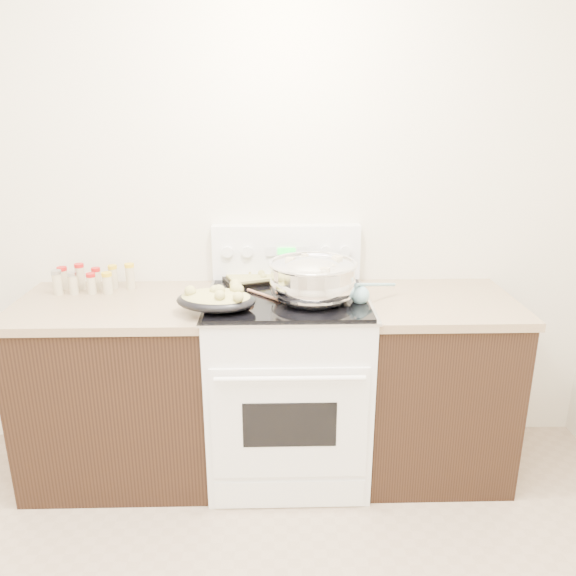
{
  "coord_description": "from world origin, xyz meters",
  "views": [
    {
      "loc": [
        0.29,
        -1.1,
        1.81
      ],
      "look_at": [
        0.35,
        1.37,
        1.0
      ],
      "focal_mm": 35.0,
      "sensor_mm": 36.0,
      "label": 1
    }
  ],
  "objects": [
    {
      "name": "room_shell",
      "position": [
        0.0,
        0.0,
        1.7
      ],
      "size": [
        4.1,
        3.6,
        2.75
      ],
      "color": "#EDE4CC",
      "rests_on": "ground"
    },
    {
      "name": "counter_left",
      "position": [
        -0.48,
        1.43,
        0.46
      ],
      "size": [
        0.93,
        0.67,
        0.92
      ],
      "color": "black",
      "rests_on": "ground"
    },
    {
      "name": "counter_right",
      "position": [
        1.08,
        1.43,
        0.46
      ],
      "size": [
        0.73,
        0.67,
        0.92
      ],
      "color": "black",
      "rests_on": "ground"
    },
    {
      "name": "kitchen_range",
      "position": [
        0.35,
        1.42,
        0.49
      ],
      "size": [
        0.78,
        0.73,
        1.22
      ],
      "color": "white",
      "rests_on": "ground"
    },
    {
      "name": "mixing_bowl",
      "position": [
        0.46,
        1.36,
        1.04
      ],
      "size": [
        0.5,
        0.5,
        0.24
      ],
      "color": "silver",
      "rests_on": "kitchen_range"
    },
    {
      "name": "roasting_pan",
      "position": [
        0.03,
        1.25,
        0.99
      ],
      "size": [
        0.4,
        0.31,
        0.12
      ],
      "color": "black",
      "rests_on": "kitchen_range"
    },
    {
      "name": "baking_sheet",
      "position": [
        0.21,
        1.7,
        0.96
      ],
      "size": [
        0.44,
        0.38,
        0.06
      ],
      "color": "black",
      "rests_on": "kitchen_range"
    },
    {
      "name": "wooden_spoon",
      "position": [
        0.2,
        1.35,
        0.95
      ],
      "size": [
        0.19,
        0.2,
        0.04
      ],
      "color": "#A06849",
      "rests_on": "kitchen_range"
    },
    {
      "name": "blue_ladle",
      "position": [
        0.69,
        1.33,
        0.98
      ],
      "size": [
        0.24,
        0.21,
        0.11
      ],
      "color": "#7AAAB6",
      "rests_on": "kitchen_range"
    },
    {
      "name": "spice_jars",
      "position": [
        -0.63,
        1.59,
        0.98
      ],
      "size": [
        0.39,
        0.14,
        0.13
      ],
      "color": "#BFB28C",
      "rests_on": "counter_left"
    }
  ]
}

